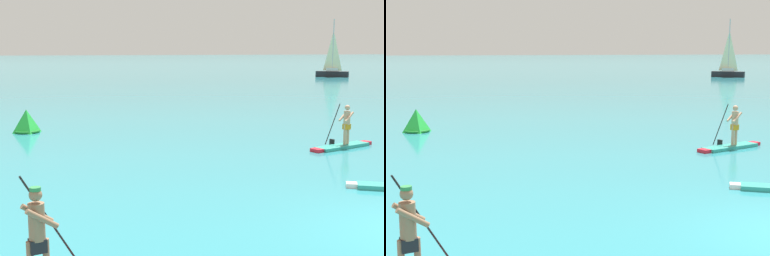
# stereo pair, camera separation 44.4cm
# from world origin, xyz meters

# --- Properties ---
(paddleboarder_far_right) EXTENTS (3.10, 1.67, 1.73)m
(paddleboarder_far_right) POSITION_xyz_m (2.83, 9.45, 0.32)
(paddleboarder_far_right) COLOR teal
(paddleboarder_far_right) RESTS_ON ground
(race_marker_buoy) EXTENTS (1.22, 1.22, 1.08)m
(race_marker_buoy) POSITION_xyz_m (-9.87, 15.85, 0.47)
(race_marker_buoy) COLOR green
(race_marker_buoy) RESTS_ON ground
(sailboat_right_horizon) EXTENTS (3.99, 3.11, 7.37)m
(sailboat_right_horizon) POSITION_xyz_m (24.17, 55.56, 1.02)
(sailboat_right_horizon) COLOR black
(sailboat_right_horizon) RESTS_ON ground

